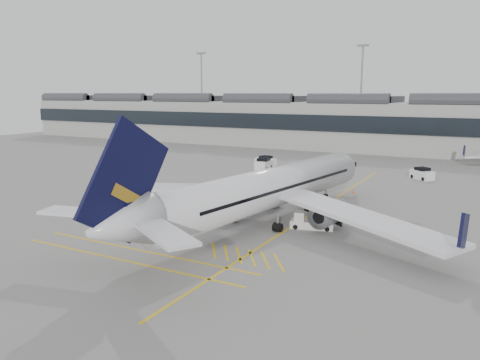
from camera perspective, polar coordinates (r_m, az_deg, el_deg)
The scene contains 18 objects.
ground at distance 49.24m, azimuth -5.84°, elevation -4.90°, with size 220.00×220.00×0.00m, color gray.
terminal at distance 114.42m, azimuth 15.05°, elevation 6.71°, with size 200.00×20.45×12.40m.
light_masts at distance 128.30m, azimuth 16.02°, elevation 10.78°, with size 113.00×0.60×25.45m.
apron_markings at distance 53.53m, azimuth 9.24°, elevation -3.72°, with size 0.25×60.00×0.01m, color gold.
airliner_main at distance 47.44m, azimuth 3.17°, elevation -1.23°, with size 39.45×43.40×11.59m.
belt_loader at distance 46.58m, azimuth 8.61°, elevation -5.10°, with size 5.20×2.69×2.06m.
baggage_cart_a at distance 54.48m, azimuth 3.91°, elevation -2.43°, with size 1.73×1.52×1.62m.
baggage_cart_b at distance 55.65m, azimuth -2.22°, elevation -2.08°, with size 1.65×1.37×1.71m.
baggage_cart_c at distance 54.93m, azimuth -8.99°, elevation -2.28°, with size 1.90×1.61×1.86m.
baggage_cart_d at distance 54.44m, azimuth -10.41°, elevation -2.41°, with size 1.93×1.63×1.91m.
ramp_agent_a at distance 52.58m, azimuth 1.98°, elevation -2.89°, with size 0.62×0.41×1.71m, color #FF640D.
ramp_agent_b at distance 53.33m, azimuth 1.44°, elevation -2.75°, with size 0.79×0.61×1.62m, color #DC520B.
pushback_tug at distance 59.25m, azimuth -9.05°, elevation -1.74°, with size 2.77×2.21×1.35m.
safety_cone_nose at distance 63.80m, azimuth 13.71°, elevation -1.37°, with size 0.33×0.33×0.45m, color #F24C0A.
safety_cone_engine at distance 50.79m, azimuth 10.07°, elevation -4.21°, with size 0.40×0.40×0.56m, color #F24C0A.
service_van_left at distance 84.97m, azimuth 3.16°, elevation 2.26°, with size 4.04×2.67×1.90m.
service_van_mid at distance 81.32m, azimuth 2.90°, elevation 1.92°, with size 2.28×4.07×2.02m.
service_van_right at distance 77.17m, azimuth 21.32°, elevation 0.69°, with size 3.90×3.71×1.85m.
Camera 1 is at (27.02, -39.04, 13.06)m, focal length 35.00 mm.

